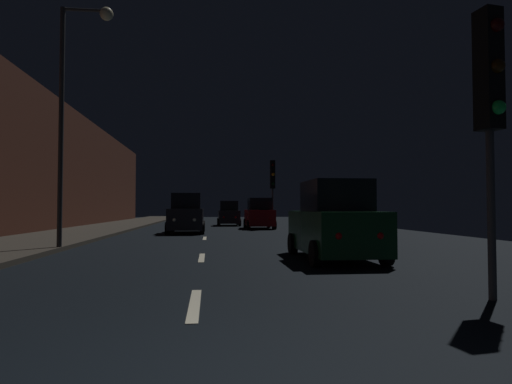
# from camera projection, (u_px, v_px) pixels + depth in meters

# --- Properties ---
(ground) EXTENTS (25.86, 84.00, 0.02)m
(ground) POSITION_uv_depth(u_px,v_px,m) (206.00, 231.00, 27.79)
(ground) COLOR black
(sidewalk_left) EXTENTS (4.40, 84.00, 0.15)m
(sidewalk_left) POSITION_uv_depth(u_px,v_px,m) (96.00, 230.00, 27.08)
(sidewalk_left) COLOR #38332B
(sidewalk_left) RESTS_ON ground
(building_facade_left) EXTENTS (0.80, 63.00, 8.14)m
(building_facade_left) POSITION_uv_depth(u_px,v_px,m) (30.00, 158.00, 23.48)
(building_facade_left) COLOR #472319
(building_facade_left) RESTS_ON ground
(lane_centerline) EXTENTS (0.16, 16.35, 0.01)m
(lane_centerline) POSITION_uv_depth(u_px,v_px,m) (202.00, 255.00, 13.12)
(lane_centerline) COLOR beige
(lane_centerline) RESTS_ON ground
(traffic_light_far_right) EXTENTS (0.32, 0.47, 4.62)m
(traffic_light_far_right) POSITION_uv_depth(u_px,v_px,m) (273.00, 179.00, 29.58)
(traffic_light_far_right) COLOR #38383A
(traffic_light_far_right) RESTS_ON ground
(traffic_light_near_right) EXTENTS (0.36, 0.48, 4.52)m
(traffic_light_near_right) POSITION_uv_depth(u_px,v_px,m) (490.00, 90.00, 6.84)
(traffic_light_near_right) COLOR #38383A
(traffic_light_near_right) RESTS_ON ground
(streetlamp_overhead) EXTENTS (1.70, 0.44, 8.11)m
(streetlamp_overhead) POSITION_uv_depth(u_px,v_px,m) (75.00, 90.00, 14.51)
(streetlamp_overhead) COLOR #2D2D30
(streetlamp_overhead) RESTS_ON ground
(car_approaching_headlights) EXTENTS (2.06, 4.46, 2.24)m
(car_approaching_headlights) POSITION_uv_depth(u_px,v_px,m) (186.00, 215.00, 24.96)
(car_approaching_headlights) COLOR black
(car_approaching_headlights) RESTS_ON ground
(car_parked_right_near) EXTENTS (1.98, 4.28, 2.16)m
(car_parked_right_near) POSITION_uv_depth(u_px,v_px,m) (334.00, 223.00, 12.11)
(car_parked_right_near) COLOR #0F3819
(car_parked_right_near) RESTS_ON ground
(car_parked_right_far) EXTENTS (1.92, 4.16, 2.10)m
(car_parked_right_far) POSITION_uv_depth(u_px,v_px,m) (259.00, 215.00, 30.33)
(car_parked_right_far) COLOR maroon
(car_parked_right_far) RESTS_ON ground
(car_distant_taillights) EXTENTS (1.82, 3.94, 1.98)m
(car_distant_taillights) POSITION_uv_depth(u_px,v_px,m) (229.00, 214.00, 35.64)
(car_distant_taillights) COLOR black
(car_distant_taillights) RESTS_ON ground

